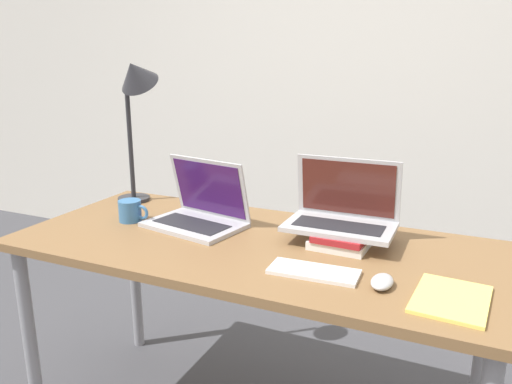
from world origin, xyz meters
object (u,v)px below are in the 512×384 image
at_px(mouse, 382,282).
at_px(mug, 131,211).
at_px(book_stack, 345,235).
at_px(notepad, 451,299).
at_px(wireless_keyboard, 314,271).
at_px(laptop_left, 199,212).
at_px(laptop_on_books, 342,213).
at_px(desk_lamp, 135,91).

distance_m(mouse, mug, 1.02).
relative_size(book_stack, notepad, 1.07).
relative_size(book_stack, wireless_keyboard, 1.03).
distance_m(laptop_left, laptop_on_books, 0.54).
xyz_separation_m(book_stack, laptop_on_books, (-0.02, 0.01, 0.07)).
bearing_deg(notepad, mouse, 176.99).
bearing_deg(wireless_keyboard, book_stack, 86.71).
bearing_deg(laptop_left, book_stack, 4.99).
height_order(laptop_on_books, wireless_keyboard, laptop_on_books).
relative_size(laptop_left, notepad, 1.51).
height_order(book_stack, laptop_on_books, laptop_on_books).
bearing_deg(mug, book_stack, 8.22).
bearing_deg(wireless_keyboard, mug, 167.62).
distance_m(wireless_keyboard, desk_lamp, 1.09).
xyz_separation_m(laptop_left, notepad, (0.92, -0.26, -0.05)).
relative_size(mouse, desk_lamp, 0.16).
height_order(book_stack, mug, mug).
bearing_deg(mouse, laptop_left, 161.16).
bearing_deg(notepad, mug, 170.86).
height_order(book_stack, mouse, book_stack).
bearing_deg(book_stack, desk_lamp, 174.36).
bearing_deg(mouse, book_stack, 121.46).
distance_m(mug, desk_lamp, 0.50).
height_order(laptop_left, mug, laptop_left).
distance_m(laptop_on_books, notepad, 0.51).
bearing_deg(mouse, mug, 169.77).
bearing_deg(book_stack, wireless_keyboard, -93.29).
height_order(laptop_left, desk_lamp, desk_lamp).
xyz_separation_m(laptop_on_books, notepad, (0.38, -0.32, -0.09)).
relative_size(mouse, mug, 0.81).
height_order(laptop_on_books, notepad, laptop_on_books).
bearing_deg(mug, desk_lamp, 117.13).
bearing_deg(desk_lamp, mug, -62.87).
relative_size(laptop_left, mug, 3.06).
bearing_deg(wireless_keyboard, laptop_left, 155.31).
bearing_deg(laptop_on_books, desk_lamp, 175.16).
distance_m(laptop_on_books, desk_lamp, 0.99).
bearing_deg(mug, mouse, -10.23).
relative_size(laptop_left, desk_lamp, 0.61).
relative_size(book_stack, laptop_on_books, 0.76).
bearing_deg(laptop_on_books, mouse, -57.43).
xyz_separation_m(laptop_left, mug, (-0.27, -0.07, -0.01)).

